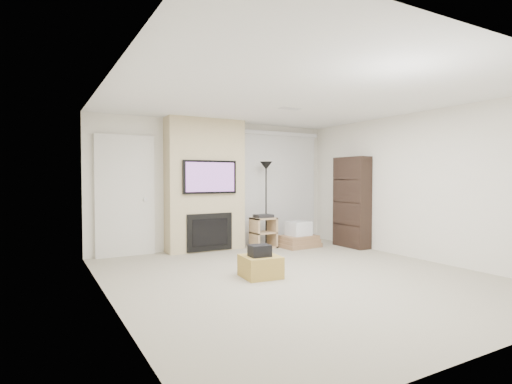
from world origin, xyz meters
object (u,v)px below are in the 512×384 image
floor_lamp (266,180)px  av_stand (263,230)px  ottoman (260,266)px  bookshelf (352,202)px  box_stack (299,237)px

floor_lamp → av_stand: 1.02m
floor_lamp → av_stand: floor_lamp is taller
ottoman → av_stand: (1.23, 2.01, 0.20)m
ottoman → av_stand: av_stand is taller
ottoman → bookshelf: (2.82, 1.22, 0.75)m
av_stand → box_stack: size_ratio=0.82×
bookshelf → av_stand: bearing=153.5°
box_stack → av_stand: bearing=157.0°
floor_lamp → box_stack: (0.51, -0.41, -1.15)m
ottoman → floor_lamp: floor_lamp is taller
ottoman → box_stack: box_stack is taller
av_stand → box_stack: av_stand is taller
ottoman → box_stack: size_ratio=0.62×
ottoman → av_stand: size_ratio=0.76×
ottoman → bookshelf: bookshelf is taller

